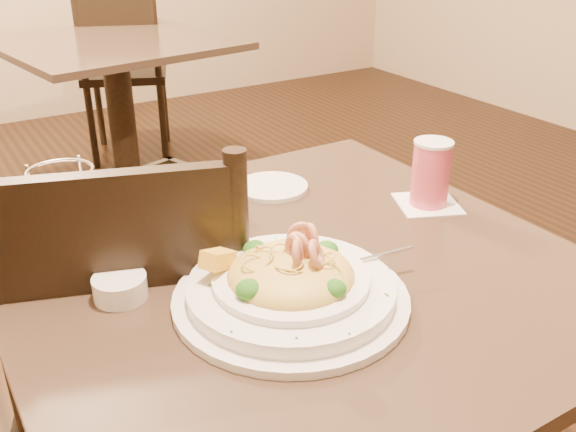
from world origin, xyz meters
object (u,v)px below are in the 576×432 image
dining_chair_near (138,351)px  butter_ramekin (120,287)px  drink_glass (431,174)px  napkin_caddy (69,223)px  side_plate (272,187)px  background_table (119,92)px  bread_basket (157,207)px  main_table (294,375)px  dining_chair_far (123,66)px  pasta_bowl (291,284)px

dining_chair_near → butter_ramekin: bearing=88.9°
drink_glass → napkin_caddy: napkin_caddy is taller
side_plate → butter_ramekin: bearing=-149.9°
background_table → drink_glass: (-0.01, -1.97, 0.29)m
side_plate → background_table: bearing=82.5°
background_table → bread_basket: (-0.48, -1.75, 0.25)m
dining_chair_near → napkin_caddy: bearing=26.6°
main_table → bread_basket: size_ratio=3.16×
dining_chair_far → butter_ramekin: (-0.81, -2.45, 0.24)m
main_table → background_table: (0.35, 2.03, 0.00)m
background_table → napkin_caddy: (-0.66, -1.83, 0.30)m
side_plate → pasta_bowl: bearing=-116.7°
pasta_bowl → background_table: bearing=78.9°
butter_ramekin → bread_basket: bearing=57.0°
background_table → pasta_bowl: pasta_bowl is taller
dining_chair_far → drink_glass: size_ratio=6.13×
pasta_bowl → napkin_caddy: (-0.24, 0.29, 0.04)m
dining_chair_far → butter_ramekin: size_ratio=11.60×
main_table → dining_chair_far: size_ratio=0.97×
side_plate → butter_ramekin: size_ratio=1.86×
dining_chair_near → butter_ramekin: 0.29m
dining_chair_far → butter_ramekin: dining_chair_far is taller
dining_chair_near → napkin_caddy: size_ratio=5.64×
dining_chair_near → drink_glass: 0.65m
dining_chair_near → pasta_bowl: size_ratio=2.41×
background_table → butter_ramekin: bearing=-107.6°
dining_chair_near → pasta_bowl: bearing=135.9°
background_table → dining_chair_far: (0.18, 0.47, 0.00)m
pasta_bowl → bread_basket: size_ratio=1.35×
dining_chair_far → drink_glass: 2.47m
pasta_bowl → napkin_caddy: 0.38m
dining_chair_near → background_table: bearing=-88.3°
dining_chair_far → pasta_bowl: 2.67m
pasta_bowl → main_table: bearing=54.7°
main_table → drink_glass: (0.35, 0.06, 0.29)m
butter_ramekin → pasta_bowl: bearing=-34.8°
pasta_bowl → bread_basket: (-0.06, 0.37, -0.01)m
bread_basket → napkin_caddy: napkin_caddy is taller
dining_chair_far → napkin_caddy: bearing=92.7°
dining_chair_near → bread_basket: (0.09, 0.07, 0.25)m
main_table → side_plate: side_plate is taller
bread_basket → side_plate: 0.25m
pasta_bowl → butter_ramekin: bearing=145.2°
background_table → drink_glass: drink_glass is taller
background_table → bread_basket: bearing=-105.3°
background_table → drink_glass: bearing=-90.3°
drink_glass → side_plate: drink_glass is taller
napkin_caddy → side_plate: napkin_caddy is taller
background_table → side_plate: 1.78m
drink_glass → bread_basket: size_ratio=0.53×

